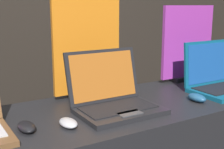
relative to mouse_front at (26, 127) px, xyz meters
name	(u,v)px	position (x,y,z in m)	size (l,w,h in m)	color
wall_back	(30,9)	(0.38, 1.15, 0.40)	(8.00, 0.05, 2.80)	black
mouse_front	(26,127)	(0.00, 0.00, 0.00)	(0.06, 0.11, 0.03)	black
laptop_middle	(113,97)	(0.39, 0.04, 0.04)	(0.35, 0.30, 0.25)	black
mouse_middle	(68,123)	(0.15, -0.04, 0.00)	(0.06, 0.10, 0.03)	#B2B2B7
promo_stand_middle	(87,46)	(0.39, 0.28, 0.23)	(0.35, 0.07, 0.52)	black
laptop_back	(222,79)	(1.05, 0.01, 0.05)	(0.39, 0.26, 0.26)	#0F5170
mouse_back	(197,98)	(0.79, -0.07, 0.00)	(0.06, 0.10, 0.04)	navy
promo_stand_back	(187,45)	(1.05, 0.28, 0.19)	(0.37, 0.07, 0.44)	black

